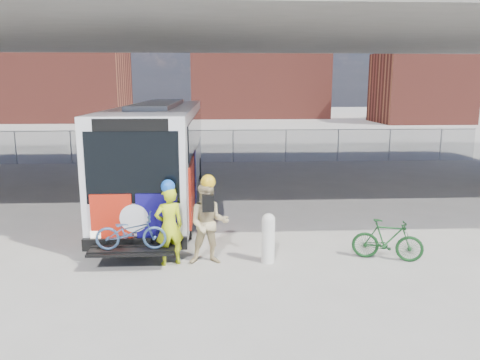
{
  "coord_description": "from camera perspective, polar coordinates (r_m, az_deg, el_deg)",
  "views": [
    {
      "loc": [
        -0.01,
        -14.2,
        4.27
      ],
      "look_at": [
        0.69,
        -1.03,
        1.6
      ],
      "focal_mm": 35.0,
      "sensor_mm": 36.0,
      "label": 1
    }
  ],
  "objects": [
    {
      "name": "ground",
      "position": [
        14.83,
        -2.9,
        -5.31
      ],
      "size": [
        160.0,
        160.0,
        0.0
      ],
      "primitive_type": "plane",
      "color": "#9E9991",
      "rests_on": "ground"
    },
    {
      "name": "bus",
      "position": [
        17.42,
        -9.62,
        4.16
      ],
      "size": [
        2.67,
        12.9,
        3.69
      ],
      "color": "silver",
      "rests_on": "ground"
    },
    {
      "name": "overpass",
      "position": [
        18.34,
        -3.17,
        18.55
      ],
      "size": [
        40.0,
        16.0,
        7.95
      ],
      "color": "#605E59",
      "rests_on": "ground"
    },
    {
      "name": "chainlink_fence",
      "position": [
        26.35,
        -3.03,
        5.23
      ],
      "size": [
        30.0,
        0.06,
        30.0
      ],
      "color": "gray",
      "rests_on": "ground"
    },
    {
      "name": "brick_buildings",
      "position": [
        62.45,
        -1.95,
        12.49
      ],
      "size": [
        54.0,
        22.0,
        12.0
      ],
      "color": "maroon",
      "rests_on": "ground"
    },
    {
      "name": "smokestack",
      "position": [
        71.08,
        8.77,
        17.96
      ],
      "size": [
        2.2,
        2.2,
        25.0
      ],
      "primitive_type": "cylinder",
      "color": "maroon",
      "rests_on": "ground"
    },
    {
      "name": "bollard",
      "position": [
        11.49,
        3.46,
        -6.86
      ],
      "size": [
        0.32,
        0.32,
        1.24
      ],
      "color": "silver",
      "rests_on": "ground"
    },
    {
      "name": "cyclist_hivis",
      "position": [
        11.37,
        -8.64,
        -5.33
      ],
      "size": [
        0.82,
        0.68,
        2.1
      ],
      "rotation": [
        0.0,
        0.0,
        3.52
      ],
      "color": "#CBE117",
      "rests_on": "ground"
    },
    {
      "name": "cyclist_tan",
      "position": [
        11.31,
        -3.84,
        -5.16
      ],
      "size": [
        1.0,
        0.79,
        2.21
      ],
      "rotation": [
        0.0,
        0.0,
        0.03
      ],
      "color": "tan",
      "rests_on": "ground"
    },
    {
      "name": "bike_parked",
      "position": [
        12.23,
        17.54,
        -6.98
      ],
      "size": [
        1.78,
        1.02,
        1.03
      ],
      "primitive_type": "imported",
      "rotation": [
        0.0,
        0.0,
        1.24
      ],
      "color": "#15431B",
      "rests_on": "ground"
    }
  ]
}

